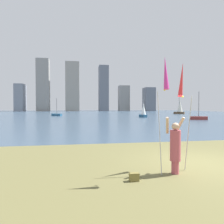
{
  "coord_description": "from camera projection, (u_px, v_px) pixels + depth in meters",
  "views": [
    {
      "loc": [
        -4.39,
        -6.81,
        2.09
      ],
      "look_at": [
        -1.68,
        10.22,
        1.66
      ],
      "focal_mm": 31.65,
      "sensor_mm": 36.0,
      "label": 1
    }
  ],
  "objects": [
    {
      "name": "kite_flag_left",
      "position": [
        165.0,
        76.0,
        5.75
      ],
      "size": [
        0.16,
        0.75,
        3.58
      ],
      "color": "#B2B2B7",
      "rests_on": "ground"
    },
    {
      "name": "ground",
      "position": [
        96.0,
        114.0,
        57.77
      ],
      "size": [
        120.0,
        138.0,
        0.12
      ],
      "color": "brown"
    },
    {
      "name": "skyline_tower_2",
      "position": [
        73.0,
        87.0,
        105.68
      ],
      "size": [
        7.17,
        6.51,
        25.99
      ],
      "color": "gray",
      "rests_on": "ground"
    },
    {
      "name": "kite_flag_right",
      "position": [
        182.0,
        82.0,
        6.72
      ],
      "size": [
        0.16,
        0.82,
        3.6
      ],
      "color": "#B2B2B7",
      "rests_on": "ground"
    },
    {
      "name": "skyline_tower_4",
      "position": [
        124.0,
        98.0,
        113.73
      ],
      "size": [
        5.83,
        5.92,
        14.33
      ],
      "color": "gray",
      "rests_on": "ground"
    },
    {
      "name": "skyline_tower_0",
      "position": [
        20.0,
        98.0,
        99.64
      ],
      "size": [
        4.31,
        7.29,
        13.67
      ],
      "color": "gray",
      "rests_on": "ground"
    },
    {
      "name": "sailboat_3",
      "position": [
        199.0,
        118.0,
        32.74
      ],
      "size": [
        2.73,
        1.4,
        4.67
      ],
      "color": "maroon",
      "rests_on": "ground"
    },
    {
      "name": "skyline_tower_5",
      "position": [
        149.0,
        99.0,
        110.06
      ],
      "size": [
        5.73,
        6.55,
        12.89
      ],
      "color": "slate",
      "rests_on": "ground"
    },
    {
      "name": "sailboat_2",
      "position": [
        180.0,
        107.0,
        60.15
      ],
      "size": [
        3.01,
        2.69,
        5.81
      ],
      "color": "brown",
      "rests_on": "ground"
    },
    {
      "name": "bag",
      "position": [
        134.0,
        177.0,
        5.56
      ],
      "size": [
        0.27,
        0.15,
        0.23
      ],
      "color": "olive",
      "rests_on": "ground"
    },
    {
      "name": "person",
      "position": [
        175.0,
        146.0,
        6.18
      ],
      "size": [
        0.65,
        0.48,
        1.78
      ],
      "rotation": [
        0.0,
        0.0,
        0.22
      ],
      "color": "#B24C59",
      "rests_on": "ground"
    },
    {
      "name": "sailboat_6",
      "position": [
        143.0,
        111.0,
        40.55
      ],
      "size": [
        1.29,
        2.16,
        3.75
      ],
      "color": "#2D6084",
      "rests_on": "ground"
    },
    {
      "name": "sailboat_1",
      "position": [
        57.0,
        115.0,
        46.69
      ],
      "size": [
        2.59,
        2.16,
        4.2
      ],
      "color": "#2D6084",
      "rests_on": "ground"
    },
    {
      "name": "skyline_tower_1",
      "position": [
        43.0,
        85.0,
        101.36
      ],
      "size": [
        6.3,
        4.52,
        26.84
      ],
      "color": "gray",
      "rests_on": "ground"
    },
    {
      "name": "skyline_tower_3",
      "position": [
        104.0,
        89.0,
        110.97
      ],
      "size": [
        5.17,
        6.91,
        25.13
      ],
      "color": "slate",
      "rests_on": "ground"
    }
  ]
}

